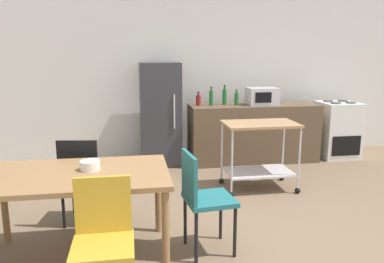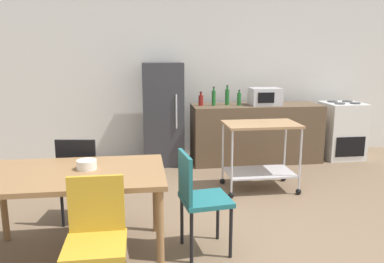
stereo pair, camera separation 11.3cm
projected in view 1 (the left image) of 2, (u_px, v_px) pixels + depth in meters
The scene contains 16 objects.
ground_plane at pixel (246, 243), 3.52m from camera, with size 12.00×12.00×0.00m, color brown.
back_wall at pixel (191, 68), 6.31m from camera, with size 8.40×0.12×2.90m, color silver.
kitchen_counter at pixel (253, 133), 6.08m from camera, with size 2.00×0.64×0.90m, color brown.
dining_table at pixel (76, 182), 3.12m from camera, with size 1.50×0.90×0.75m.
chair_black at pixel (82, 174), 3.81m from camera, with size 0.46×0.46×0.89m.
chair_teal at pixel (202, 195), 3.26m from camera, with size 0.45×0.45×0.89m.
chair_mustard at pixel (103, 236), 2.54m from camera, with size 0.40×0.40×0.89m.
stove_oven at pixel (337, 129), 6.32m from camera, with size 0.60×0.61×0.92m.
refrigerator at pixel (160, 114), 5.88m from camera, with size 0.60×0.63×1.55m.
kitchen_cart at pixel (260, 145), 4.79m from camera, with size 0.91×0.57×0.85m.
bottle_vinegar at pixel (198, 100), 5.86m from camera, with size 0.07×0.07×0.21m.
bottle_wine at pixel (211, 98), 5.86m from camera, with size 0.06×0.06×0.29m.
bottle_soda at pixel (224, 97), 5.94m from camera, with size 0.06×0.06×0.30m.
bottle_hot_sauce at pixel (236, 99), 5.89m from camera, with size 0.06×0.06×0.24m.
microwave at pixel (262, 96), 5.95m from camera, with size 0.46×0.35×0.26m.
fruit_bowl at pixel (90, 165), 3.18m from camera, with size 0.16×0.16×0.08m, color white.
Camera 1 is at (-1.01, -3.11, 1.71)m, focal length 36.04 mm.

